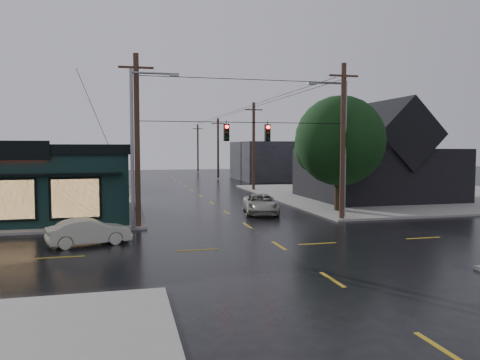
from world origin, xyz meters
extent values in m
plane|color=black|center=(0.00, 0.00, 0.00)|extent=(160.00, 160.00, 0.00)
cube|color=gray|center=(20.00, 20.00, 0.07)|extent=(28.00, 28.00, 0.15)
cube|color=black|center=(-15.00, 13.00, 2.25)|extent=(16.00, 12.00, 4.20)
cube|color=black|center=(-15.00, 13.00, 4.65)|extent=(16.30, 12.30, 0.60)
cube|color=black|center=(15.00, 17.00, 2.40)|extent=(12.00, 11.00, 4.50)
cylinder|color=black|center=(8.06, 10.13, 1.96)|extent=(0.70, 0.70, 3.62)
sphere|color=black|center=(8.06, 10.13, 5.25)|extent=(6.58, 6.58, 6.58)
cylinder|color=black|center=(0.00, 6.50, 6.30)|extent=(13.00, 0.04, 0.04)
cube|color=#352C26|center=(-14.00, 40.00, 2.20)|extent=(12.00, 10.00, 4.40)
cube|color=black|center=(16.00, 45.00, 2.80)|extent=(14.00, 12.00, 5.60)
imported|color=#B2B19C|center=(-8.97, 2.40, 0.65)|extent=(4.18, 2.34, 1.31)
imported|color=#9C9C90|center=(2.27, 10.86, 0.70)|extent=(3.18, 5.36, 1.40)
camera|label=1|loc=(-7.23, -21.31, 4.77)|focal=35.00mm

